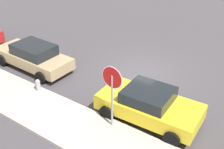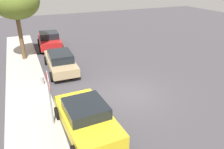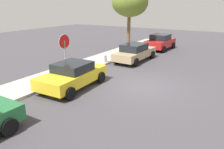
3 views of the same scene
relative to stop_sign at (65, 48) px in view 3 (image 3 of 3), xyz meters
The scene contains 8 objects.
ground_plane 5.05m from the stop_sign, 74.03° to the right, with size 60.00×60.00×0.00m, color #423F44.
sidewalk_curb 2.40m from the stop_sign, 33.63° to the left, with size 32.00×2.35×0.14m, color #B2ADA3.
stop_sign is the anchor object (origin of this frame).
parked_car_yellow 1.97m from the stop_sign, 124.22° to the right, with size 4.18×2.24×1.38m.
parked_car_tan 6.56m from the stop_sign, 14.41° to the right, with size 4.63×2.00×1.41m.
parked_car_red 12.09m from the stop_sign, ahead, with size 3.99×2.24×1.54m.
street_tree_near_corner 9.89m from the stop_sign, ahead, with size 3.36×3.36×5.90m.
fire_hydrant 4.51m from the stop_sign, ahead, with size 0.30×0.22×0.72m.
Camera 3 is at (-10.69, -4.52, 4.34)m, focal length 35.00 mm.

